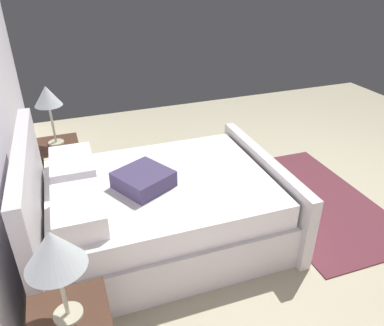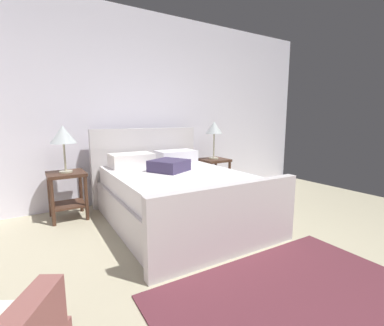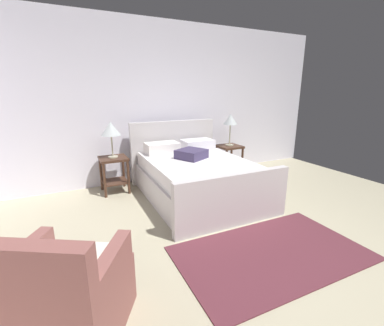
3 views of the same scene
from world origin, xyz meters
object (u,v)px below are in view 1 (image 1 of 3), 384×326
(nightstand_right, at_px, (60,160))
(table_lamp_left, at_px, (53,251))
(table_lamp_right, at_px, (47,98))
(bed, at_px, (155,208))

(nightstand_right, height_order, table_lamp_left, table_lamp_left)
(nightstand_right, distance_m, table_lamp_right, 0.70)
(table_lamp_right, height_order, table_lamp_left, table_lamp_right)
(bed, xyz_separation_m, table_lamp_right, (1.13, 0.74, 0.75))
(bed, relative_size, table_lamp_right, 3.51)
(nightstand_right, height_order, table_lamp_right, table_lamp_right)
(bed, bearing_deg, table_lamp_left, 145.26)
(bed, xyz_separation_m, nightstand_right, (1.13, 0.74, 0.06))
(table_lamp_left, bearing_deg, nightstand_right, -1.15)
(bed, height_order, nightstand_right, bed)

